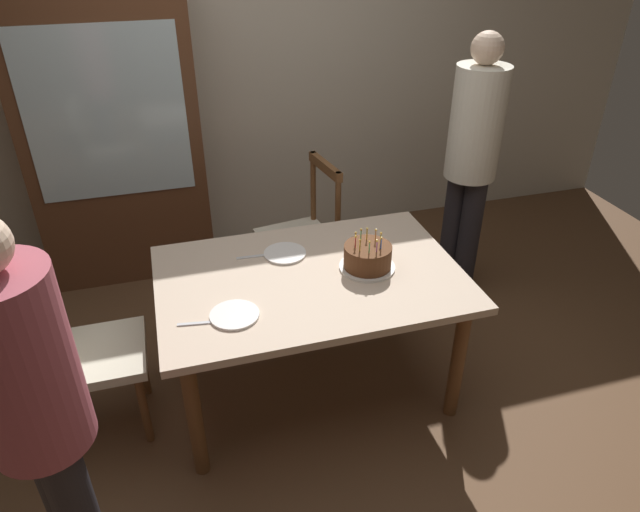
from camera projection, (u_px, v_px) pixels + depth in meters
name	position (u px, v px, depth m)	size (l,w,h in m)	color
ground	(311.00, 384.00, 3.17)	(6.40, 6.40, 0.00)	brown
back_wall	(240.00, 69.00, 4.01)	(6.40, 0.10, 2.60)	beige
dining_table	(310.00, 289.00, 2.84)	(1.49, 1.00, 0.72)	beige
birthday_cake	(368.00, 257.00, 2.82)	(0.28, 0.28, 0.19)	silver
plate_near_celebrant	(234.00, 315.00, 2.51)	(0.22, 0.22, 0.01)	white
plate_far_side	(285.00, 253.00, 2.96)	(0.22, 0.22, 0.01)	white
fork_near_celebrant	(198.00, 323.00, 2.46)	(0.18, 0.02, 0.01)	silver
fork_far_side	(254.00, 256.00, 2.94)	(0.18, 0.02, 0.01)	silver
chair_spindle_back	(301.00, 238.00, 3.65)	(0.50, 0.50, 0.95)	beige
chair_upholstered	(74.00, 345.00, 2.64)	(0.45, 0.44, 0.95)	beige
person_celebrant	(36.00, 409.00, 1.80)	(0.32, 0.32, 1.59)	#262328
person_guest	(472.00, 154.00, 3.52)	(0.32, 0.32, 1.69)	#262328
china_cabinet	(115.00, 142.00, 3.74)	(1.10, 0.45, 1.90)	#56331E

